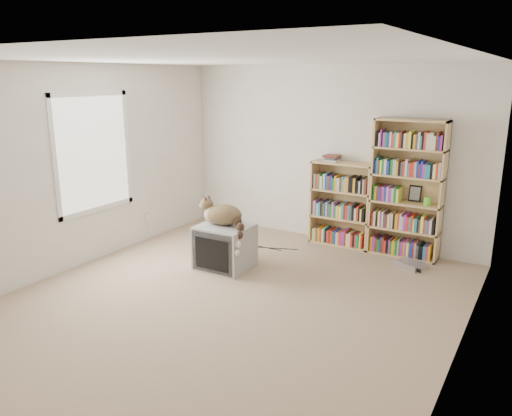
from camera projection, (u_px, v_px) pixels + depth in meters
The scene contains 17 objects.
floor at pixel (233, 300), 5.37m from camera, with size 4.50×5.00×0.01m, color tan.
wall_back at pixel (329, 155), 7.12m from camera, with size 4.50×0.02×2.50m, color silver.
wall_front at pixel (0, 265), 2.98m from camera, with size 4.50×0.02×2.50m, color silver.
wall_left at pixel (81, 167), 6.18m from camera, with size 0.02×5.00×2.50m, color silver.
wall_right at pixel (469, 219), 3.93m from camera, with size 0.02×5.00×2.50m, color silver.
ceiling at pixel (230, 59), 4.73m from camera, with size 4.50×5.00×0.02m, color white.
window at pixel (93, 153), 6.30m from camera, with size 0.02×1.22×1.52m, color white.
crt_tv at pixel (225, 247), 6.24m from camera, with size 0.65×0.59×0.55m.
cat at pixel (226, 218), 6.13m from camera, with size 0.75×0.51×0.57m.
bookcase_tall at pixel (407, 193), 6.52m from camera, with size 0.91×0.30×1.82m.
bookcase_short at pixel (342, 207), 7.05m from camera, with size 0.86×0.30×1.19m.
book_stack at pixel (331, 158), 6.95m from camera, with size 0.21×0.27×0.09m, color red.
green_mug at pixel (428, 201), 6.38m from camera, with size 0.10×0.10×0.11m, color #61C739.
framed_print at pixel (415, 193), 6.55m from camera, with size 0.16×0.01×0.21m, color black.
dvd_player at pixel (410, 265), 6.29m from camera, with size 0.33×0.23×0.07m, color #ACACB1.
wall_outlet at pixel (148, 218), 7.32m from camera, with size 0.01×0.08×0.13m, color silver.
floor_cables at pixel (287, 254), 6.76m from camera, with size 1.20×0.70×0.01m, color black, non-canonical shape.
Camera 1 is at (2.76, -4.10, 2.34)m, focal length 35.00 mm.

